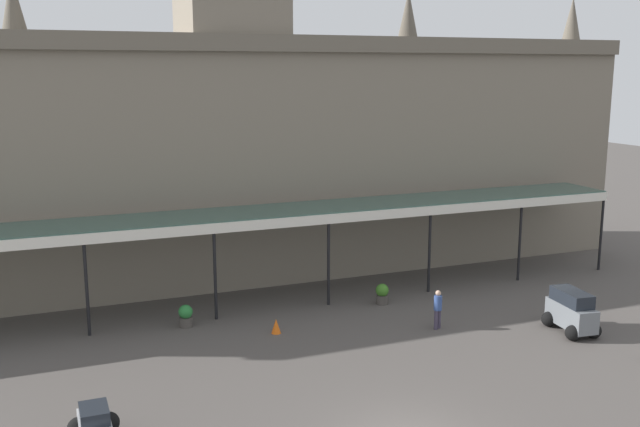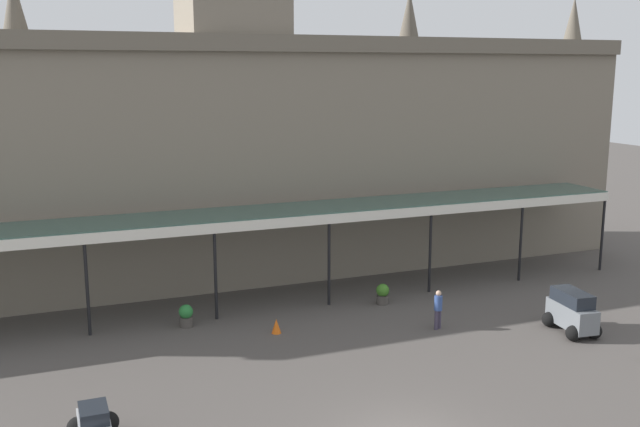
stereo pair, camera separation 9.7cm
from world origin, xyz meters
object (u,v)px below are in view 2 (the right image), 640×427
Objects in this scene: car_grey_van at (572,314)px; planter_near_kerb at (186,315)px; pedestrian_crossing_forecourt at (438,308)px; traffic_cone at (276,326)px; planter_forecourt_centre at (383,294)px.

planter_near_kerb is at bearing 155.91° from car_grey_van.
traffic_cone is (-6.44, 2.01, -0.60)m from pedestrian_crossing_forecourt.
traffic_cone is 0.64× the size of planter_near_kerb.
traffic_cone is at bearing -162.88° from planter_forecourt_centre.
car_grey_van is 4.06× the size of traffic_cone.
planter_forecourt_centre and planter_near_kerb have the same top height.
planter_near_kerb is (-14.65, 6.55, -0.32)m from car_grey_van.
planter_forecourt_centre is 9.07m from planter_near_kerb.
traffic_cone is 6.03m from planter_forecourt_centre.
traffic_cone is (-11.35, 4.41, -0.50)m from car_grey_van.
planter_forecourt_centre reaches higher than traffic_cone.
car_grey_van is 8.34m from planter_forecourt_centre.
traffic_cone is 3.94m from planter_near_kerb.
pedestrian_crossing_forecourt is (-4.91, 2.40, 0.10)m from car_grey_van.
planter_forecourt_centre is (5.76, 1.77, 0.18)m from traffic_cone.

